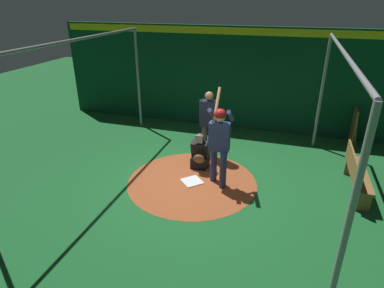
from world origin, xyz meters
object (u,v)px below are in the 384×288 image
bench (356,173)px  umpire (209,121)px  catcher (200,155)px  home_plate (192,181)px  batter (219,140)px  bat_rack (353,126)px

bench → umpire: bearing=-101.6°
catcher → bench: size_ratio=0.53×
home_plate → bench: size_ratio=0.24×
batter → umpire: 1.44m
bat_rack → bench: bearing=-5.6°
umpire → home_plate: bearing=0.1°
home_plate → umpire: (-1.42, -0.00, 0.97)m
home_plate → umpire: umpire is taller
catcher → bench: 3.48m
umpire → bat_rack: bearing=119.5°
catcher → bench: catcher is taller
catcher → bench: (0.00, 3.48, 0.09)m
umpire → bat_rack: size_ratio=1.67×
batter → bat_rack: 4.71m
batter → catcher: batter is taller
catcher → bat_rack: (-2.83, 3.76, 0.13)m
bat_rack → bench: bat_rack is taller
bench → batter: bearing=-78.2°
bench → catcher: bearing=-90.1°
catcher → bat_rack: 4.71m
bat_rack → home_plate: bearing=-46.6°
catcher → bench: bearing=89.9°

